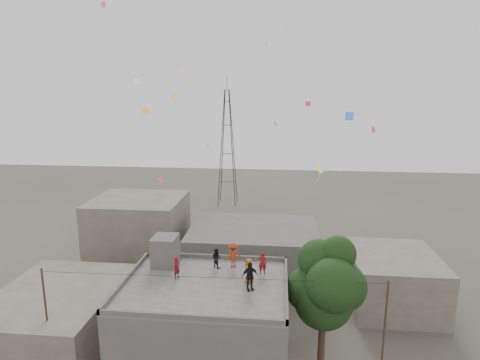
{
  "coord_description": "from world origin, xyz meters",
  "views": [
    {
      "loc": [
        4.43,
        -22.14,
        17.53
      ],
      "look_at": [
        1.93,
        2.03,
        12.23
      ],
      "focal_mm": 30.0,
      "sensor_mm": 36.0,
      "label": 1
    }
  ],
  "objects_px": {
    "stair_head_box": "(165,251)",
    "transmission_tower": "(227,148)",
    "tree": "(327,286)",
    "person_dark_adult": "(250,276)",
    "person_red_adult": "(262,263)"
  },
  "relations": [
    {
      "from": "stair_head_box",
      "to": "person_red_adult",
      "type": "relative_size",
      "value": 1.33
    },
    {
      "from": "stair_head_box",
      "to": "person_dark_adult",
      "type": "distance_m",
      "value": 6.67
    },
    {
      "from": "stair_head_box",
      "to": "transmission_tower",
      "type": "xyz_separation_m",
      "value": [
        -0.8,
        37.4,
        1.97
      ]
    },
    {
      "from": "stair_head_box",
      "to": "person_red_adult",
      "type": "distance_m",
      "value": 6.64
    },
    {
      "from": "tree",
      "to": "transmission_tower",
      "type": "height_order",
      "value": "transmission_tower"
    },
    {
      "from": "tree",
      "to": "person_dark_adult",
      "type": "distance_m",
      "value": 4.8
    },
    {
      "from": "stair_head_box",
      "to": "tree",
      "type": "distance_m",
      "value": 10.8
    },
    {
      "from": "transmission_tower",
      "to": "person_dark_adult",
      "type": "height_order",
      "value": "transmission_tower"
    },
    {
      "from": "transmission_tower",
      "to": "person_red_adult",
      "type": "height_order",
      "value": "transmission_tower"
    },
    {
      "from": "tree",
      "to": "person_red_adult",
      "type": "xyz_separation_m",
      "value": [
        -3.97,
        1.25,
        0.75
      ]
    },
    {
      "from": "transmission_tower",
      "to": "person_dark_adult",
      "type": "distance_m",
      "value": 41.02
    },
    {
      "from": "tree",
      "to": "transmission_tower",
      "type": "relative_size",
      "value": 0.45
    },
    {
      "from": "transmission_tower",
      "to": "person_red_adult",
      "type": "distance_m",
      "value": 38.93
    },
    {
      "from": "tree",
      "to": "person_dark_adult",
      "type": "height_order",
      "value": "tree"
    },
    {
      "from": "transmission_tower",
      "to": "tree",
      "type": "bearing_deg",
      "value": -73.91
    }
  ]
}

